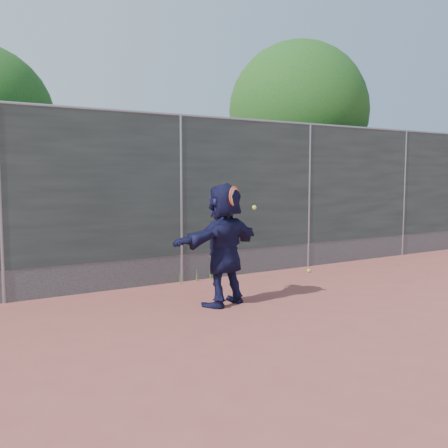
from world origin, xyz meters
TOP-DOWN VIEW (x-y plane):
  - ground at (0.00, 0.00)m, footprint 80.00×80.00m
  - player at (-0.18, 1.71)m, footprint 1.77×1.00m
  - ball_ground at (2.58, 2.97)m, footprint 0.07×0.07m
  - fence at (-0.00, 3.50)m, footprint 20.00×0.06m
  - swing_action at (-0.10, 1.51)m, footprint 0.53×0.17m
  - tree_right at (4.68, 5.75)m, footprint 3.78×3.60m
  - weed_clump at (0.29, 3.38)m, footprint 0.68×0.07m

SIDE VIEW (x-z plane):
  - ground at x=0.00m, z-range 0.00..0.00m
  - ball_ground at x=2.58m, z-range 0.00..0.07m
  - weed_clump at x=0.29m, z-range -0.02..0.28m
  - player at x=-0.18m, z-range 0.00..1.82m
  - fence at x=0.00m, z-range 0.07..3.09m
  - swing_action at x=-0.10m, z-range 1.34..1.85m
  - tree_right at x=4.68m, z-range 0.80..6.19m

